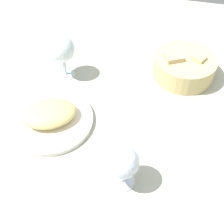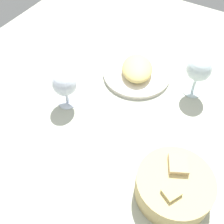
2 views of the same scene
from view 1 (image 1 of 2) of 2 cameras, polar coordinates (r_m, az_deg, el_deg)
The scene contains 7 objects.
ground_plane at distance 85.22cm, azimuth -2.12°, elevation -0.35°, with size 140.00×140.00×2.00cm, color #ABB09D.
plate at distance 83.15cm, azimuth -11.73°, elevation -1.55°, with size 23.36×23.36×1.40cm, color silver.
omelette at distance 81.07cm, azimuth -12.03°, elevation -0.29°, with size 14.43×10.47×4.17cm, color #E3C974.
lettuce_garnish at distance 83.30cm, azimuth -15.81°, elevation -1.16°, with size 3.81×3.81×1.23cm, color #45832A.
bread_basket at distance 95.83cm, azimuth 13.72°, elevation 8.58°, with size 19.08×19.08×8.31cm.
wine_glass_near at distance 65.01cm, azimuth 2.03°, elevation -9.87°, with size 7.54×7.54×12.15cm.
wine_glass_far at distance 90.93cm, azimuth -9.65°, elevation 11.70°, with size 7.85×7.85×13.94cm.
Camera 1 is at (15.83, -53.50, 63.41)cm, focal length 47.22 mm.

